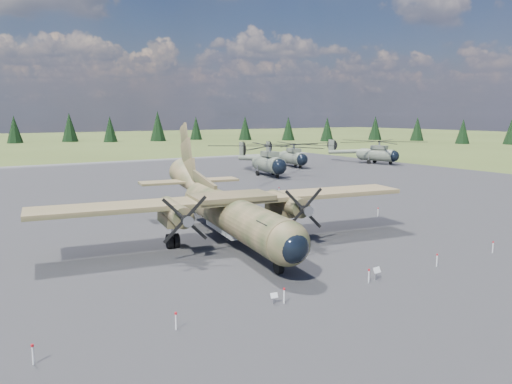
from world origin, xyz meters
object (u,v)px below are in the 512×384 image
helicopter_near (268,154)px  helicopter_far (377,148)px  helicopter_mid (293,150)px  transport_plane (227,206)px

helicopter_near → helicopter_far: 29.39m
helicopter_mid → helicopter_far: (17.71, -3.82, 0.11)m
helicopter_near → helicopter_mid: size_ratio=1.14×
helicopter_mid → helicopter_near: bearing=-135.1°
transport_plane → helicopter_mid: bearing=57.5°
transport_plane → helicopter_near: transport_plane is taller
helicopter_far → helicopter_mid: bearing=150.0°
helicopter_near → helicopter_far: (28.94, 5.09, -0.28)m
transport_plane → helicopter_far: 65.77m
helicopter_far → helicopter_near: bearing=172.2°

